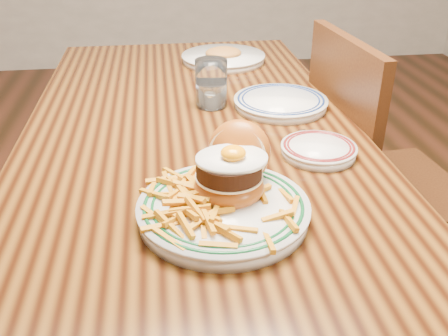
{
  "coord_description": "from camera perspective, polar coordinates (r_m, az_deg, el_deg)",
  "views": [
    {
      "loc": [
        -0.07,
        -1.2,
        1.27
      ],
      "look_at": [
        0.03,
        -0.44,
        0.85
      ],
      "focal_mm": 40.0,
      "sensor_mm": 36.0,
      "label": 1
    }
  ],
  "objects": [
    {
      "name": "floor",
      "position": [
        1.75,
        -2.94,
        -17.99
      ],
      "size": [
        6.0,
        6.0,
        0.0
      ],
      "primitive_type": "plane",
      "color": "black",
      "rests_on": "ground"
    },
    {
      "name": "table",
      "position": [
        1.34,
        -3.63,
        1.76
      ],
      "size": [
        0.85,
        1.6,
        0.75
      ],
      "color": "black",
      "rests_on": "floor"
    },
    {
      "name": "chair_right",
      "position": [
        1.6,
        16.4,
        -1.06
      ],
      "size": [
        0.47,
        0.47,
        0.94
      ],
      "rotation": [
        0.0,
        0.0,
        3.22
      ],
      "color": "#42240D",
      "rests_on": "floor"
    },
    {
      "name": "main_plate",
      "position": [
        0.91,
        0.25,
        -2.92
      ],
      "size": [
        0.32,
        0.33,
        0.15
      ],
      "rotation": [
        0.0,
        0.0,
        -0.4
      ],
      "color": "silver",
      "rests_on": "table"
    },
    {
      "name": "side_plate",
      "position": [
        1.15,
        10.77,
        2.15
      ],
      "size": [
        0.17,
        0.18,
        0.03
      ],
      "rotation": [
        0.0,
        0.0,
        -0.4
      ],
      "color": "silver",
      "rests_on": "table"
    },
    {
      "name": "rear_plate",
      "position": [
        1.41,
        6.49,
        7.52
      ],
      "size": [
        0.26,
        0.26,
        0.03
      ],
      "rotation": [
        0.0,
        0.0,
        0.34
      ],
      "color": "silver",
      "rests_on": "table"
    },
    {
      "name": "water_glass",
      "position": [
        1.39,
        -1.45,
        9.33
      ],
      "size": [
        0.09,
        0.09,
        0.13
      ],
      "color": "white",
      "rests_on": "table"
    },
    {
      "name": "far_plate",
      "position": [
        1.8,
        -0.07,
        12.54
      ],
      "size": [
        0.29,
        0.29,
        0.05
      ],
      "rotation": [
        0.0,
        0.0,
        -0.06
      ],
      "color": "silver",
      "rests_on": "table"
    }
  ]
}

